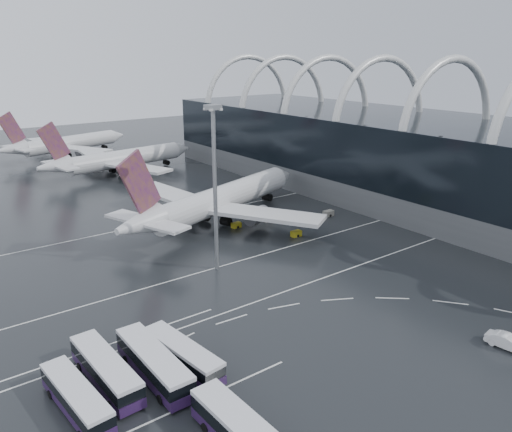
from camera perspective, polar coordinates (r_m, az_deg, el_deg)
ground at (r=78.29m, az=1.15°, el=-8.52°), size 420.00×420.00×0.00m
terminal at (r=130.97m, az=17.49°, el=6.63°), size 42.00×160.00×34.90m
lane_marking_near at (r=76.90m, az=2.08°, el=-9.05°), size 120.00×0.25×0.01m
lane_marking_mid at (r=87.17m, az=-3.71°, el=-5.66°), size 120.00×0.25×0.01m
lane_marking_far at (r=110.20m, az=-11.69°, el=-0.84°), size 120.00×0.25×0.01m
bus_bay_line_south at (r=55.95m, az=-8.96°, el=-21.01°), size 28.00×0.25×0.01m
bus_bay_line_north at (r=68.12m, az=-15.50°, el=-13.64°), size 28.00×0.25×0.01m
airliner_main at (r=107.46m, az=-4.41°, el=1.73°), size 55.81×48.39×19.40m
airliner_gate_b at (r=157.20m, az=-15.42°, el=6.23°), size 50.85×45.29×17.66m
airliner_gate_c at (r=190.72m, az=-20.99°, el=7.67°), size 48.23×43.86×17.44m
bus_row_near_a at (r=57.11m, az=-19.84°, el=-18.96°), size 3.83×12.62×3.06m
bus_row_near_b at (r=59.98m, az=-16.79°, el=-16.48°), size 3.61×13.53×3.30m
bus_row_near_c at (r=59.65m, az=-11.60°, el=-16.16°), size 3.40×13.91×3.42m
bus_row_near_d at (r=60.86m, az=-8.40°, el=-15.40°), size 4.35×12.81×3.09m
van_curve_c at (r=71.29m, az=26.87°, el=-12.73°), size 2.62×5.59×1.77m
floodlight_mast at (r=80.56m, az=-4.76°, el=5.31°), size 2.11×2.11×27.55m
gse_cart_belly_a at (r=100.58m, az=4.61°, el=-2.01°), size 2.11×1.25×1.15m
gse_cart_belly_b at (r=109.13m, az=1.36°, el=-0.32°), size 2.11×1.25×1.15m
gse_cart_belly_d at (r=113.76m, az=8.27°, el=0.30°), size 2.36×1.40×1.29m
gse_cart_belly_e at (r=105.33m, az=-2.27°, el=-1.04°), size 2.00×1.18×1.09m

